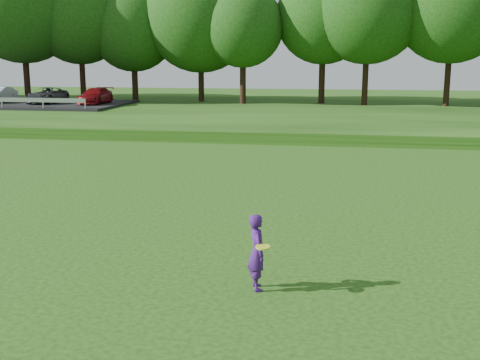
# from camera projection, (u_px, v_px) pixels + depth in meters

# --- Properties ---
(ground) EXTENTS (140.00, 140.00, 0.00)m
(ground) POSITION_uv_depth(u_px,v_px,m) (107.00, 280.00, 12.11)
(ground) COLOR #193E0C
(ground) RESTS_ON ground
(berm) EXTENTS (130.00, 30.00, 0.60)m
(berm) POSITION_uv_depth(u_px,v_px,m) (279.00, 112.00, 44.88)
(berm) COLOR #193E0C
(berm) RESTS_ON ground
(walking_path) EXTENTS (130.00, 1.60, 0.04)m
(walking_path) POSITION_uv_depth(u_px,v_px,m) (251.00, 141.00, 31.42)
(walking_path) COLOR gray
(walking_path) RESTS_ON ground
(treeline) EXTENTS (104.00, 7.00, 15.00)m
(treeline) POSITION_uv_depth(u_px,v_px,m) (285.00, 7.00, 47.15)
(treeline) COLOR #0E3E0E
(treeline) RESTS_ON berm
(woman) EXTENTS (0.54, 0.72, 1.49)m
(woman) POSITION_uv_depth(u_px,v_px,m) (257.00, 252.00, 11.50)
(woman) COLOR #3F176A
(woman) RESTS_ON ground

